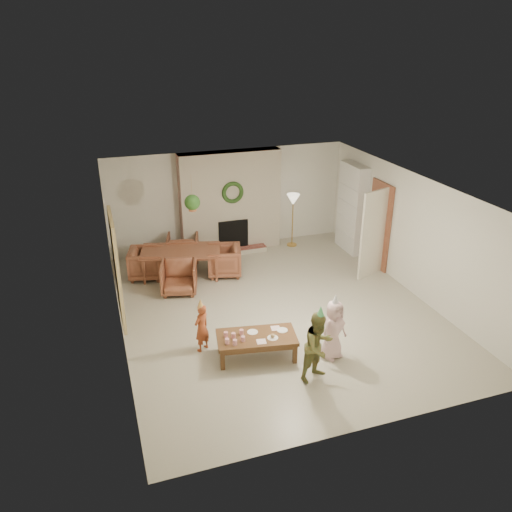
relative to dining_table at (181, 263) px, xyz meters
name	(u,v)px	position (x,y,z in m)	size (l,w,h in m)	color
floor	(276,310)	(1.51, -2.12, -0.31)	(7.00, 7.00, 0.00)	#B7B29E
ceiling	(279,189)	(1.51, -2.12, 2.19)	(7.00, 7.00, 0.00)	white
wall_back	(228,199)	(1.51, 1.38, 0.94)	(7.00, 7.00, 0.00)	silver
wall_front	(373,355)	(1.51, -5.62, 0.94)	(7.00, 7.00, 0.00)	silver
wall_left	(115,274)	(-1.49, -2.12, 0.94)	(7.00, 7.00, 0.00)	silver
wall_right	(413,234)	(4.51, -2.12, 0.94)	(7.00, 7.00, 0.00)	silver
fireplace_mass	(230,202)	(1.51, 1.18, 0.94)	(2.50, 0.40, 2.50)	#521519
fireplace_hearth	(235,251)	(1.51, 0.83, -0.25)	(1.60, 0.30, 0.12)	maroon
fireplace_firebox	(233,234)	(1.51, 1.00, 0.14)	(0.75, 0.12, 0.75)	black
fireplace_wreath	(233,193)	(1.51, 0.95, 1.24)	(0.54, 0.54, 0.10)	#1F4218
floor_lamp_base	(292,245)	(3.06, 0.88, -0.30)	(0.26, 0.26, 0.03)	gold
floor_lamp_post	(293,222)	(3.06, 0.88, 0.33)	(0.03, 0.03, 1.24)	gold
floor_lamp_shade	(293,200)	(3.06, 0.88, 0.93)	(0.33, 0.33, 0.28)	beige
bookshelf_carcass	(352,208)	(4.35, 0.18, 0.79)	(0.30, 1.00, 2.20)	white
bookshelf_shelf_a	(349,233)	(4.33, 0.18, 0.14)	(0.30, 0.92, 0.03)	white
bookshelf_shelf_b	(351,218)	(4.33, 0.18, 0.54)	(0.30, 0.92, 0.03)	white
bookshelf_shelf_c	(352,202)	(4.33, 0.18, 0.94)	(0.30, 0.92, 0.03)	white
bookshelf_shelf_d	(353,187)	(4.33, 0.18, 1.34)	(0.30, 0.92, 0.03)	white
books_row_lower	(352,230)	(4.31, 0.03, 0.28)	(0.20, 0.40, 0.24)	#A41E35
books_row_mid	(349,212)	(4.31, 0.23, 0.68)	(0.20, 0.44, 0.24)	navy
books_row_upper	(353,199)	(4.31, 0.08, 1.07)	(0.20, 0.36, 0.22)	#ACA424
door_frame	(379,225)	(4.47, -0.92, 0.71)	(0.05, 0.86, 2.04)	brown
door_leaf	(373,234)	(4.09, -1.30, 0.69)	(0.05, 0.80, 2.00)	beige
curtain_panel	(117,269)	(-1.45, -1.92, 0.94)	(0.06, 1.20, 2.00)	beige
dining_table	(181,263)	(0.00, 0.00, 0.00)	(1.76, 0.98, 0.62)	brown
dining_chair_near	(179,277)	(-0.19, -0.75, 0.03)	(0.73, 0.75, 0.68)	brown
dining_chair_far	(183,249)	(0.19, 0.75, 0.03)	(0.73, 0.75, 0.68)	brown
dining_chair_left	(146,263)	(-0.75, 0.19, 0.03)	(0.73, 0.75, 0.68)	brown
dining_chair_right	(224,261)	(0.94, -0.23, 0.03)	(0.73, 0.75, 0.68)	brown
hanging_plant_cord	(192,191)	(0.21, -0.62, 1.84)	(0.01, 0.01, 0.70)	tan
hanging_plant_pot	(193,208)	(0.21, -0.62, 1.49)	(0.16, 0.16, 0.12)	#AE6038
hanging_plant_foliage	(192,202)	(0.21, -0.62, 1.61)	(0.32, 0.32, 0.32)	#214B19
coffee_table_top	(257,337)	(0.63, -3.50, 0.07)	(1.33, 0.67, 0.06)	brown
coffee_table_apron	(257,341)	(0.63, -3.50, 0.00)	(1.23, 0.56, 0.08)	brown
coffee_leg_fl	(223,360)	(-0.02, -3.66, -0.13)	(0.07, 0.07, 0.35)	brown
coffee_leg_fr	(295,354)	(1.18, -3.87, -0.13)	(0.07, 0.07, 0.35)	brown
coffee_leg_bl	(220,342)	(0.07, -3.13, -0.13)	(0.07, 0.07, 0.35)	brown
coffee_leg_br	(288,336)	(1.27, -3.33, -0.13)	(0.07, 0.07, 0.35)	brown
cup_a	(227,341)	(0.09, -3.56, 0.15)	(0.07, 0.07, 0.09)	white
cup_b	(226,334)	(0.13, -3.36, 0.15)	(0.07, 0.07, 0.09)	white
cup_c	(235,342)	(0.21, -3.63, 0.15)	(0.07, 0.07, 0.09)	white
cup_d	(234,335)	(0.24, -3.43, 0.15)	(0.07, 0.07, 0.09)	white
cup_e	(243,339)	(0.36, -3.58, 0.15)	(0.07, 0.07, 0.09)	white
cup_f	(241,332)	(0.40, -3.38, 0.15)	(0.07, 0.07, 0.09)	white
plate_a	(253,332)	(0.60, -3.37, 0.11)	(0.18, 0.18, 0.01)	white
plate_b	(273,338)	(0.86, -3.64, 0.11)	(0.18, 0.18, 0.01)	white
plate_c	(282,330)	(1.10, -3.47, 0.11)	(0.18, 0.18, 0.01)	white
food_scoop	(273,336)	(0.86, -3.64, 0.15)	(0.07, 0.07, 0.07)	tan
napkin_left	(261,342)	(0.65, -3.69, 0.10)	(0.15, 0.15, 0.01)	#F8B7BE
napkin_right	(276,328)	(1.01, -3.38, 0.10)	(0.15, 0.15, 0.01)	#F8B7BE
child_red	(202,328)	(-0.21, -3.01, 0.13)	(0.32, 0.21, 0.89)	#9E4222
party_hat_red	(200,303)	(-0.21, -3.01, 0.61)	(0.12, 0.12, 0.17)	#DBD949
child_plaid	(318,346)	(1.37, -4.34, 0.28)	(0.57, 0.44, 1.18)	#8E5E26
party_hat_plaid	(321,311)	(1.37, -4.34, 0.91)	(0.14, 0.14, 0.19)	#53C371
child_pink	(333,330)	(1.85, -3.91, 0.22)	(0.52, 0.34, 1.07)	beige
party_hat_pink	(336,300)	(1.85, -3.91, 0.80)	(0.14, 0.14, 0.19)	silver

